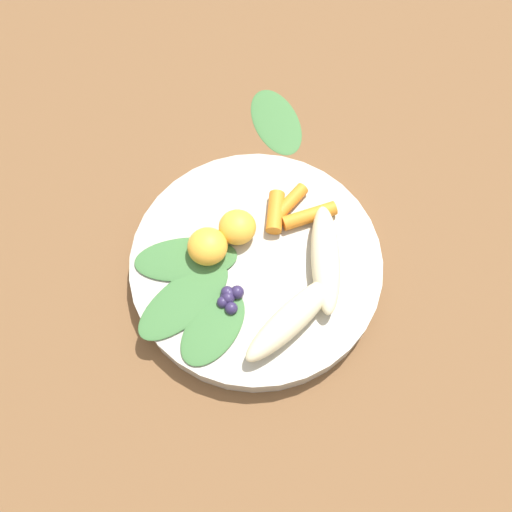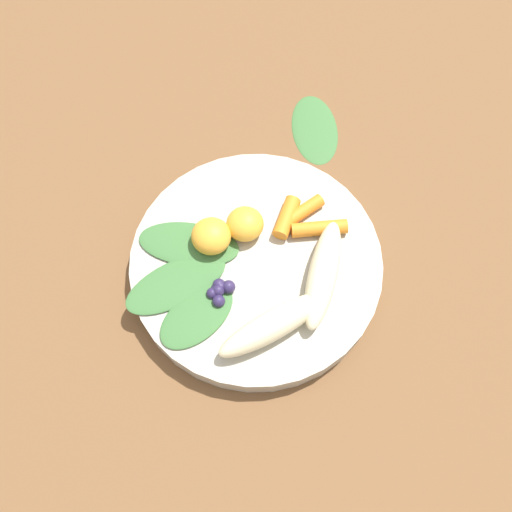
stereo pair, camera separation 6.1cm
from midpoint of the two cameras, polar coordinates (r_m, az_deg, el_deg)
The scene contains 14 objects.
ground_plane at distance 0.65m, azimuth -2.69°, elevation -1.73°, with size 2.40×2.40×0.00m, color brown.
bowl at distance 0.63m, azimuth -2.74°, elevation -1.22°, with size 0.28×0.28×0.03m, color #B2AD9E.
banana_peeled_left at distance 0.60m, azimuth 4.22°, elevation -0.60°, with size 0.13×0.03×0.03m, color beige.
banana_peeled_right at distance 0.58m, azimuth 0.62°, elevation -6.69°, with size 0.13×0.03×0.03m, color beige.
orange_segment_near at distance 0.61m, azimuth -7.78°, elevation 0.66°, with size 0.04×0.04×0.03m, color #F4A833.
orange_segment_far at distance 0.62m, azimuth -4.89°, elevation 2.53°, with size 0.04×0.04×0.03m, color #F4A833.
carrot_front at distance 0.64m, azimuth 2.71°, elevation 3.80°, with size 0.02×0.02×0.06m, color orange.
carrot_mid_left at distance 0.64m, azimuth 0.80°, elevation 5.25°, with size 0.02×0.02×0.05m, color orange.
carrot_mid_right at distance 0.64m, azimuth -0.76°, elevation 4.19°, with size 0.02×0.02×0.05m, color orange.
blueberry_pile at distance 0.60m, azimuth -5.63°, elevation -4.51°, with size 0.03×0.03×0.01m.
kale_leaf_left at distance 0.63m, azimuth -9.89°, elevation -0.62°, with size 0.11×0.05×0.01m, color #3D7038.
kale_leaf_right at distance 0.61m, azimuth -10.18°, elevation -4.80°, with size 0.12×0.05×0.01m, color #3D7038.
kale_leaf_rear at distance 0.60m, azimuth -7.33°, elevation -7.58°, with size 0.09×0.05×0.01m, color #3D7038.
kale_leaf_stray at distance 0.75m, azimuth -0.32°, elevation 13.36°, with size 0.11×0.06×0.01m, color #3D7038.
Camera 1 is at (-0.13, -0.21, 0.60)m, focal length 39.43 mm.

